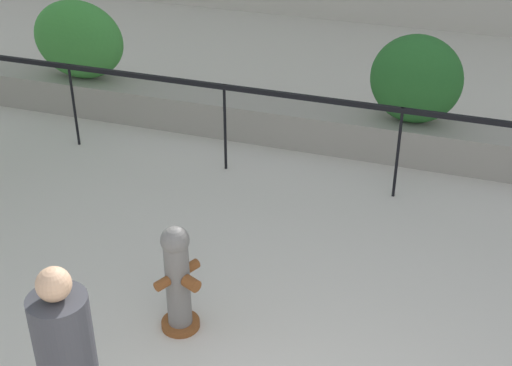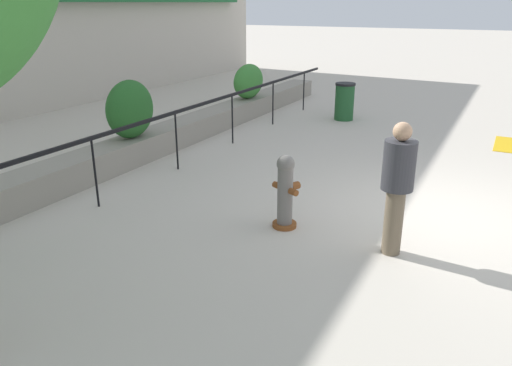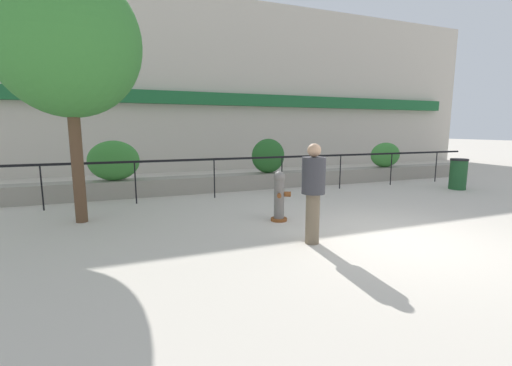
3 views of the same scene
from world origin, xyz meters
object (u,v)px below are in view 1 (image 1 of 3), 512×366
fire_hydrant (178,278)px  pedestrian (67,358)px  hedge_bush_1 (416,79)px  hedge_bush_0 (78,40)px

fire_hydrant → pedestrian: 1.61m
hedge_bush_1 → fire_hydrant: bearing=-110.1°
pedestrian → hedge_bush_0: bearing=120.1°
fire_hydrant → pedestrian: (-0.10, -1.55, 0.44)m
hedge_bush_1 → fire_hydrant: 4.34m
hedge_bush_0 → pedestrian: pedestrian is taller
hedge_bush_1 → pedestrian: bearing=-105.7°
pedestrian → fire_hydrant: bearing=86.4°
hedge_bush_1 → pedestrian: size_ratio=0.67×
hedge_bush_0 → hedge_bush_1: bearing=0.0°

